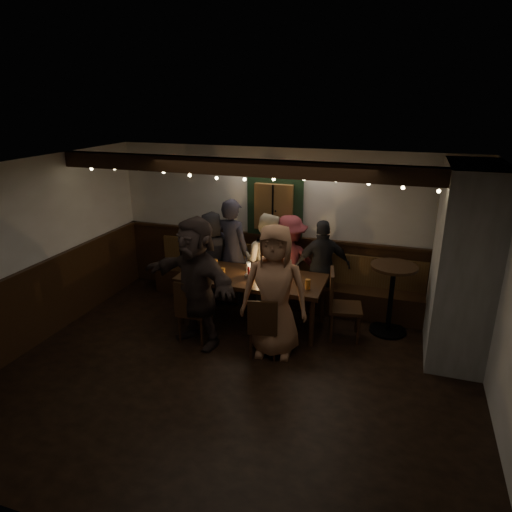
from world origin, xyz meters
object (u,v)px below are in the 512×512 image
(person_b, at_px, (232,251))
(person_a, at_px, (212,256))
(dining_table, at_px, (252,280))
(person_g, at_px, (275,291))
(person_e, at_px, (322,267))
(chair_near_right, at_px, (263,325))
(person_c, at_px, (267,262))
(person_f, at_px, (196,282))
(chair_end, at_px, (339,301))
(chair_near_left, at_px, (192,308))
(high_top, at_px, (392,290))
(person_d, at_px, (289,262))

(person_b, bearing_deg, person_a, 17.10)
(dining_table, xyz_separation_m, person_g, (0.57, -0.71, 0.20))
(person_b, bearing_deg, person_e, -161.58)
(chair_near_right, bearing_deg, person_a, 132.09)
(dining_table, relative_size, person_b, 1.23)
(dining_table, height_order, person_c, person_c)
(person_f, bearing_deg, chair_end, 44.84)
(person_b, distance_m, person_e, 1.53)
(dining_table, relative_size, person_g, 1.20)
(person_b, bearing_deg, chair_end, 175.08)
(chair_near_left, relative_size, person_f, 0.51)
(dining_table, xyz_separation_m, person_b, (-0.59, 0.70, 0.18))
(chair_end, height_order, high_top, high_top)
(chair_near_right, bearing_deg, dining_table, 117.85)
(chair_near_left, relative_size, chair_end, 0.91)
(chair_near_right, distance_m, high_top, 2.04)
(chair_end, bearing_deg, person_d, 140.23)
(person_a, xyz_separation_m, person_c, (0.99, -0.06, 0.04))
(person_e, bearing_deg, chair_near_left, 23.23)
(person_c, bearing_deg, chair_end, 159.06)
(high_top, bearing_deg, person_c, 173.16)
(chair_near_left, bearing_deg, person_e, 45.29)
(person_a, bearing_deg, person_e, 163.68)
(person_g, bearing_deg, chair_end, 35.21)
(chair_end, height_order, person_e, person_e)
(chair_near_right, relative_size, person_f, 0.47)
(person_a, bearing_deg, person_b, 162.62)
(high_top, height_order, person_a, person_a)
(person_f, bearing_deg, person_b, 114.33)
(person_b, bearing_deg, person_c, -170.42)
(person_a, bearing_deg, person_c, 157.89)
(chair_near_left, bearing_deg, person_c, 65.22)
(chair_near_left, xyz_separation_m, person_c, (0.66, 1.43, 0.28))
(chair_end, bearing_deg, chair_near_right, -135.11)
(chair_near_right, height_order, person_f, person_f)
(chair_near_right, height_order, person_c, person_c)
(chair_near_right, distance_m, person_f, 1.11)
(chair_near_left, height_order, person_d, person_d)
(person_f, bearing_deg, chair_near_right, 16.92)
(person_a, xyz_separation_m, person_g, (1.52, -1.41, 0.15))
(person_e, relative_size, person_g, 0.84)
(person_a, relative_size, person_d, 0.98)
(dining_table, xyz_separation_m, chair_near_right, (0.47, -0.88, -0.23))
(high_top, xyz_separation_m, person_g, (-1.47, -1.11, 0.24))
(chair_near_left, height_order, person_f, person_f)
(dining_table, distance_m, person_e, 1.22)
(chair_end, relative_size, person_b, 0.58)
(chair_near_left, relative_size, person_e, 0.61)
(person_b, relative_size, person_g, 0.98)
(chair_near_right, bearing_deg, person_f, 174.03)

